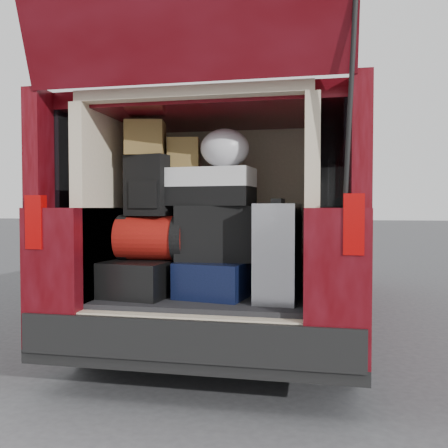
{
  "coord_description": "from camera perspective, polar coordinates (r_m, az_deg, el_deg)",
  "views": [
    {
      "loc": [
        0.69,
        -2.72,
        1.1
      ],
      "look_at": [
        0.11,
        0.2,
        1.0
      ],
      "focal_mm": 38.0,
      "sensor_mm": 36.0,
      "label": 1
    }
  ],
  "objects": [
    {
      "name": "minivan",
      "position": [
        4.63,
        2.65,
        -0.37
      ],
      "size": [
        1.9,
        5.35,
        2.77
      ],
      "color": "black",
      "rests_on": "ground"
    },
    {
      "name": "plastic_bag_center",
      "position": [
        2.99,
        0.11,
        9.08
      ],
      "size": [
        0.32,
        0.31,
        0.24
      ],
      "primitive_type": "ellipsoid",
      "rotation": [
        0.0,
        0.0,
        0.08
      ],
      "color": "silver",
      "rests_on": "twotone_duffel"
    },
    {
      "name": "red_duffel",
      "position": [
        3.05,
        -8.67,
        -1.65
      ],
      "size": [
        0.44,
        0.3,
        0.28
      ],
      "primitive_type": "cube",
      "rotation": [
        0.0,
        0.0,
        0.04
      ],
      "color": "maroon",
      "rests_on": "black_hardshell"
    },
    {
      "name": "twotone_duffel",
      "position": [
        2.98,
        -1.58,
        4.47
      ],
      "size": [
        0.56,
        0.33,
        0.24
      ],
      "primitive_type": "cube",
      "rotation": [
        0.0,
        0.0,
        -0.12
      ],
      "color": "silver",
      "rests_on": "black_soft_case"
    },
    {
      "name": "black_soft_case",
      "position": [
        2.98,
        -0.96,
        -1.11
      ],
      "size": [
        0.5,
        0.32,
        0.34
      ],
      "primitive_type": "cube",
      "rotation": [
        0.0,
        0.0,
        0.06
      ],
      "color": "black",
      "rests_on": "navy_hardshell"
    },
    {
      "name": "ground",
      "position": [
        3.02,
        -2.93,
        -19.42
      ],
      "size": [
        80.0,
        80.0,
        0.0
      ],
      "primitive_type": "plane",
      "color": "#3A3A3D",
      "rests_on": "ground"
    },
    {
      "name": "load_floor",
      "position": [
        3.19,
        -1.71,
        -13.04
      ],
      "size": [
        1.24,
        1.05,
        0.55
      ],
      "primitive_type": "cube",
      "color": "black",
      "rests_on": "ground"
    },
    {
      "name": "navy_hardshell",
      "position": [
        3.0,
        -0.74,
        -6.5
      ],
      "size": [
        0.49,
        0.56,
        0.22
      ],
      "primitive_type": "cube",
      "rotation": [
        0.0,
        0.0,
        -0.17
      ],
      "color": "black",
      "rests_on": "load_floor"
    },
    {
      "name": "backpack",
      "position": [
        3.05,
        -9.12,
        4.58
      ],
      "size": [
        0.29,
        0.21,
        0.38
      ],
      "primitive_type": "cube",
      "rotation": [
        0.0,
        0.0,
        -0.19
      ],
      "color": "black",
      "rests_on": "red_duffel"
    },
    {
      "name": "silver_roller",
      "position": [
        2.81,
        6.5,
        -3.42
      ],
      "size": [
        0.26,
        0.4,
        0.57
      ],
      "primitive_type": "cube",
      "rotation": [
        0.0,
        0.0,
        -0.06
      ],
      "color": "white",
      "rests_on": "load_floor"
    },
    {
      "name": "grocery_sack_upper",
      "position": [
        3.11,
        -4.88,
        8.38
      ],
      "size": [
        0.23,
        0.2,
        0.2
      ],
      "primitive_type": "cube",
      "rotation": [
        0.0,
        0.0,
        0.19
      ],
      "color": "olive",
      "rests_on": "twotone_duffel"
    },
    {
      "name": "grocery_sack_lower",
      "position": [
        3.11,
        -9.42,
        10.07
      ],
      "size": [
        0.27,
        0.24,
        0.22
      ],
      "primitive_type": "cube",
      "rotation": [
        0.0,
        0.0,
        0.19
      ],
      "color": "olive",
      "rests_on": "backpack"
    },
    {
      "name": "black_hardshell",
      "position": [
        3.08,
        -9.45,
        -6.29
      ],
      "size": [
        0.47,
        0.6,
        0.22
      ],
      "primitive_type": "cube",
      "rotation": [
        0.0,
        0.0,
        -0.14
      ],
      "color": "black",
      "rests_on": "load_floor"
    }
  ]
}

